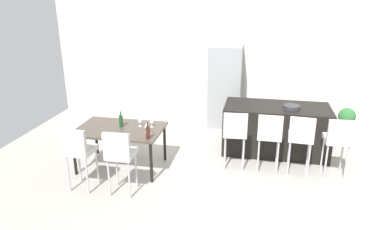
% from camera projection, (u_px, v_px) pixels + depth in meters
% --- Properties ---
extents(ground_plane, '(10.00, 10.00, 0.00)m').
position_uv_depth(ground_plane, '(255.00, 172.00, 6.09)').
color(ground_plane, '#ADA89E').
extents(back_wall, '(10.00, 0.12, 2.90)m').
position_uv_depth(back_wall, '(262.00, 61.00, 8.06)').
color(back_wall, silver).
rests_on(back_wall, ground_plane).
extents(kitchen_island, '(1.96, 0.91, 0.92)m').
position_uv_depth(kitchen_island, '(275.00, 129.00, 6.74)').
color(kitchen_island, black).
rests_on(kitchen_island, ground_plane).
extents(bar_chair_left, '(0.43, 0.43, 1.05)m').
position_uv_depth(bar_chair_left, '(235.00, 131.00, 6.01)').
color(bar_chair_left, beige).
rests_on(bar_chair_left, ground_plane).
extents(bar_chair_middle, '(0.40, 0.40, 1.05)m').
position_uv_depth(bar_chair_middle, '(270.00, 133.00, 5.91)').
color(bar_chair_middle, beige).
rests_on(bar_chair_middle, ground_plane).
extents(bar_chair_right, '(0.43, 0.43, 1.05)m').
position_uv_depth(bar_chair_right, '(301.00, 136.00, 5.81)').
color(bar_chair_right, beige).
rests_on(bar_chair_right, ground_plane).
extents(bar_chair_far, '(0.41, 0.41, 1.05)m').
position_uv_depth(bar_chair_far, '(338.00, 138.00, 5.71)').
color(bar_chair_far, beige).
rests_on(bar_chair_far, ground_plane).
extents(dining_table, '(1.47, 0.94, 0.74)m').
position_uv_depth(dining_table, '(120.00, 131.00, 6.04)').
color(dining_table, '#4C4238').
rests_on(dining_table, ground_plane).
extents(dining_chair_near, '(0.42, 0.42, 1.05)m').
position_uv_depth(dining_chair_near, '(78.00, 149.00, 5.32)').
color(dining_chair_near, beige).
rests_on(dining_chair_near, ground_plane).
extents(dining_chair_far, '(0.41, 0.41, 1.05)m').
position_uv_depth(dining_chair_far, '(120.00, 152.00, 5.20)').
color(dining_chair_far, beige).
rests_on(dining_chair_far, ground_plane).
extents(wine_bottle_near, '(0.07, 0.07, 0.28)m').
position_uv_depth(wine_bottle_near, '(121.00, 121.00, 6.04)').
color(wine_bottle_near, '#194723').
rests_on(wine_bottle_near, dining_table).
extents(wine_bottle_middle, '(0.07, 0.07, 0.28)m').
position_uv_depth(wine_bottle_middle, '(148.00, 132.00, 5.55)').
color(wine_bottle_middle, '#471E19').
rests_on(wine_bottle_middle, dining_table).
extents(wine_glass_left, '(0.07, 0.07, 0.17)m').
position_uv_depth(wine_glass_left, '(140.00, 120.00, 6.07)').
color(wine_glass_left, silver).
rests_on(wine_glass_left, dining_table).
extents(wine_glass_right, '(0.07, 0.07, 0.17)m').
position_uv_depth(wine_glass_right, '(152.00, 120.00, 6.04)').
color(wine_glass_right, silver).
rests_on(wine_glass_right, dining_table).
extents(wine_glass_far, '(0.07, 0.07, 0.17)m').
position_uv_depth(wine_glass_far, '(146.00, 125.00, 5.81)').
color(wine_glass_far, silver).
rests_on(wine_glass_far, dining_table).
extents(refrigerator, '(0.72, 0.68, 1.84)m').
position_uv_depth(refrigerator, '(225.00, 86.00, 7.97)').
color(refrigerator, '#939699').
rests_on(refrigerator, ground_plane).
extents(fruit_bowl, '(0.30, 0.30, 0.07)m').
position_uv_depth(fruit_bowl, '(292.00, 107.00, 6.43)').
color(fruit_bowl, '#333338').
rests_on(fruit_bowl, kitchen_island).
extents(potted_plant, '(0.37, 0.37, 0.57)m').
position_uv_depth(potted_plant, '(347.00, 119.00, 7.67)').
color(potted_plant, '#38383D').
rests_on(potted_plant, ground_plane).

